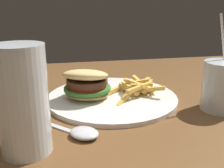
% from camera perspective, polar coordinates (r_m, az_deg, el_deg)
% --- Properties ---
extents(meal_plate_near, '(0.32, 0.32, 0.09)m').
position_cam_1_polar(meal_plate_near, '(0.64, -1.73, -1.69)').
color(meal_plate_near, white).
rests_on(meal_plate_near, dining_table).
extents(beer_glass, '(0.08, 0.08, 0.17)m').
position_cam_1_polar(beer_glass, '(0.43, -18.82, -4.24)').
color(beer_glass, silver).
rests_on(beer_glass, dining_table).
extents(juice_glass, '(0.09, 0.09, 0.21)m').
position_cam_1_polar(juice_glass, '(0.62, 22.88, -0.81)').
color(juice_glass, silver).
rests_on(juice_glass, dining_table).
extents(spoon, '(0.14, 0.14, 0.02)m').
position_cam_1_polar(spoon, '(0.48, -6.78, -10.39)').
color(spoon, silver).
rests_on(spoon, dining_table).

